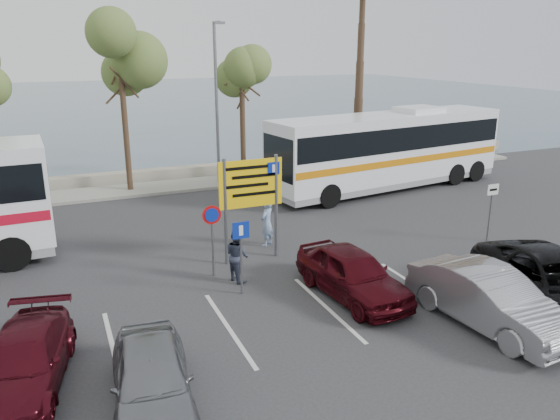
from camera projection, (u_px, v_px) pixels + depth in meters
name	position (u px, v px, depth m)	size (l,w,h in m)	color
ground	(258.00, 304.00, 15.56)	(120.00, 120.00, 0.00)	#2F2F31
kerb_strip	(161.00, 188.00, 27.86)	(44.00, 2.40, 0.15)	gray
seawall	(153.00, 175.00, 29.56)	(48.00, 0.80, 0.60)	gray
sea	(88.00, 103.00, 68.37)	(140.00, 140.00, 0.00)	#405C67
tree_mid	(119.00, 54.00, 25.38)	(3.20, 3.20, 8.00)	#382619
tree_right	(241.00, 63.00, 27.77)	(3.20, 3.20, 7.40)	#382619
street_lamp_right	(217.00, 96.00, 27.24)	(0.45, 1.15, 8.01)	slate
direction_sign	(251.00, 191.00, 18.04)	(2.20, 0.12, 3.60)	slate
sign_no_stop	(212.00, 229.00, 16.98)	(0.60, 0.08, 2.35)	slate
sign_parking	(241.00, 248.00, 15.75)	(0.50, 0.07, 2.25)	slate
sign_taxi	(491.00, 205.00, 20.13)	(0.50, 0.07, 2.20)	slate
lane_markings	(231.00, 327.00, 14.25)	(12.02, 4.20, 0.01)	silver
coach_bus_right	(388.00, 152.00, 27.44)	(13.22, 4.59, 4.04)	white
car_silver_a	(152.00, 379.00, 10.94)	(1.58, 3.93, 1.34)	slate
car_maroon	(23.00, 362.00, 11.63)	(1.70, 4.18, 1.21)	#440B14
car_red	(352.00, 273.00, 15.83)	(1.71, 4.24, 1.45)	#40090F
suv_black	(557.00, 283.00, 15.07)	(2.59, 5.61, 1.56)	black
car_silver_b	(489.00, 299.00, 14.17)	(1.62, 4.63, 1.53)	gray
pedestrian_near	(267.00, 223.00, 19.84)	(0.63, 0.42, 1.74)	#869FC4
pedestrian_far	(237.00, 255.00, 16.88)	(0.81, 0.63, 1.67)	#2F3547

